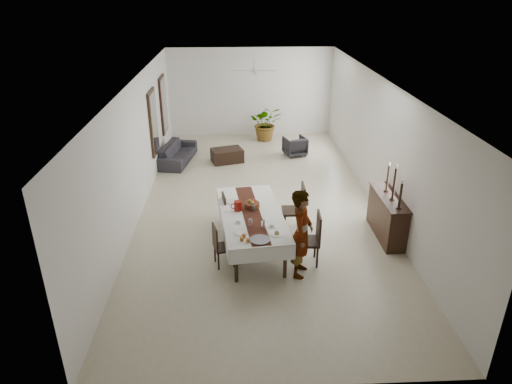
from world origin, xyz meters
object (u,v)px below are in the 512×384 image
object	(u,v)px
woman	(301,233)
dining_table_top	(251,215)
sideboard_body	(387,217)
sofa	(178,153)
red_pitcher	(238,206)

from	to	relation	value
woman	dining_table_top	bearing A→B (deg)	57.80
sideboard_body	sofa	world-z (taller)	sideboard_body
woman	sofa	size ratio (longest dim) A/B	0.90
dining_table_top	red_pitcher	size ratio (longest dim) A/B	12.00
woman	sideboard_body	size ratio (longest dim) A/B	1.13
woman	sofa	xyz separation A→B (m)	(-3.09, 6.38, -0.61)
woman	sideboard_body	bearing A→B (deg)	-40.76
red_pitcher	woman	size ratio (longest dim) A/B	0.12
dining_table_top	sideboard_body	size ratio (longest dim) A/B	1.63
dining_table_top	woman	world-z (taller)	woman
sideboard_body	dining_table_top	bearing A→B (deg)	-173.92
dining_table_top	sofa	world-z (taller)	dining_table_top
red_pitcher	woman	world-z (taller)	woman
woman	sideboard_body	world-z (taller)	woman
dining_table_top	sideboard_body	distance (m)	3.10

